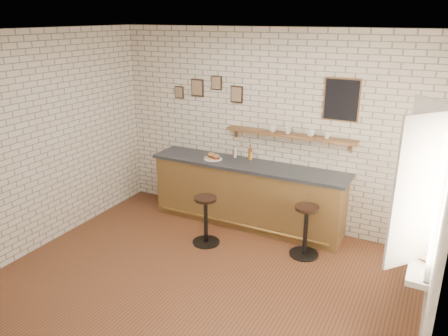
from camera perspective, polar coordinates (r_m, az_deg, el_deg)
The scene contains 21 objects.
ground at distance 5.68m, azimuth -2.75°, elevation -14.42°, with size 5.00×5.00×0.00m, color brown.
bar_counter at distance 6.84m, azimuth 3.03°, elevation -3.41°, with size 3.10×0.65×1.01m.
sandwich_plate at distance 6.86m, azimuth -1.44°, elevation 1.21°, with size 0.28×0.28×0.01m, color white.
ciabatta_sandwich at distance 6.84m, azimuth -1.36°, elevation 1.55°, with size 0.23×0.15×0.08m.
potato_chips at distance 6.87m, azimuth -1.65°, elevation 1.30°, with size 0.26×0.18×0.00m.
bitters_bottle_brown at distance 6.93m, azimuth 1.32°, elevation 1.99°, with size 0.05×0.05×0.18m.
bitters_bottle_white at distance 6.92m, azimuth 1.46°, elevation 2.04°, with size 0.05×0.05×0.20m.
bitters_bottle_amber at distance 6.82m, azimuth 3.42°, elevation 1.88°, with size 0.06×0.06×0.24m.
condiment_bottle_yellow at distance 6.82m, azimuth 3.46°, elevation 1.64°, with size 0.05×0.05×0.17m.
bar_stool_left at distance 6.32m, azimuth -2.40°, elevation -6.64°, with size 0.40×0.40×0.72m.
bar_stool_right at distance 6.11m, azimuth 10.60°, elevation -7.88°, with size 0.41×0.41×0.73m.
wall_shelf at distance 6.51m, azimuth 8.51°, elevation 4.25°, with size 2.00×0.18×0.18m.
shelf_cup_a at distance 6.58m, azimuth 6.41°, elevation 5.15°, with size 0.13×0.13×0.10m, color white.
shelf_cup_b at distance 6.50m, azimuth 8.38°, elevation 4.87°, with size 0.11×0.11×0.10m, color white.
shelf_cup_c at distance 6.40m, azimuth 11.28°, elevation 4.49°, with size 0.13×0.13×0.10m, color white.
shelf_cup_d at distance 6.35m, azimuth 13.30°, elevation 4.15°, with size 0.09×0.09×0.09m, color white.
back_wall_decor at distance 6.52m, azimuth 7.53°, elevation 9.42°, with size 2.96×0.02×0.56m.
window_sill at distance 4.92m, azimuth 24.47°, elevation -9.85°, with size 0.20×1.35×0.06m.
casement_window at distance 4.62m, azimuth 25.23°, elevation -1.58°, with size 0.40×1.30×1.56m.
book_lower at distance 4.81m, azimuth 24.22°, elevation -9.95°, with size 0.16×0.22×0.02m, color tan.
book_upper at distance 4.77m, azimuth 24.22°, elevation -9.91°, with size 0.16×0.22×0.02m, color tan.
Camera 1 is at (2.39, -4.07, 3.16)m, focal length 35.00 mm.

